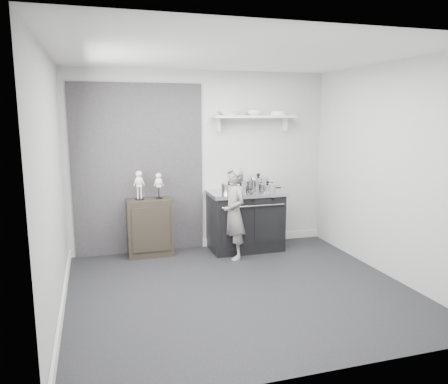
# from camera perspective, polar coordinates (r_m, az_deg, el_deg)

# --- Properties ---
(ground) EXTENTS (4.00, 4.00, 0.00)m
(ground) POSITION_cam_1_polar(r_m,az_deg,el_deg) (5.34, 1.96, -12.60)
(ground) COLOR black
(ground) RESTS_ON ground
(room_shell) EXTENTS (4.02, 3.62, 2.71)m
(room_shell) POSITION_cam_1_polar(r_m,az_deg,el_deg) (5.05, 0.57, 5.31)
(room_shell) COLOR #ADADAA
(room_shell) RESTS_ON ground
(wall_shelf) EXTENTS (1.30, 0.26, 0.24)m
(wall_shelf) POSITION_cam_1_polar(r_m,az_deg,el_deg) (6.77, 3.95, 9.71)
(wall_shelf) COLOR silver
(wall_shelf) RESTS_ON room_shell
(stove) EXTENTS (1.14, 0.71, 0.91)m
(stove) POSITION_cam_1_polar(r_m,az_deg,el_deg) (6.71, 2.79, -3.66)
(stove) COLOR black
(stove) RESTS_ON ground
(side_cabinet) EXTENTS (0.65, 0.38, 0.84)m
(side_cabinet) POSITION_cam_1_polar(r_m,az_deg,el_deg) (6.52, -9.69, -4.55)
(side_cabinet) COLOR black
(side_cabinet) RESTS_ON ground
(child) EXTENTS (0.41, 0.54, 1.33)m
(child) POSITION_cam_1_polar(r_m,az_deg,el_deg) (6.24, 1.30, -2.80)
(child) COLOR slate
(child) RESTS_ON ground
(pot_front_left) EXTENTS (0.32, 0.23, 0.19)m
(pot_front_left) POSITION_cam_1_polar(r_m,az_deg,el_deg) (6.40, 0.66, 0.49)
(pot_front_left) COLOR #BCBCBE
(pot_front_left) RESTS_ON stove
(pot_back_left) EXTENTS (0.37, 0.28, 0.21)m
(pot_back_left) POSITION_cam_1_polar(r_m,az_deg,el_deg) (6.68, 2.35, 0.96)
(pot_back_left) COLOR #BCBCBE
(pot_back_left) RESTS_ON stove
(pot_back_right) EXTENTS (0.41, 0.32, 0.25)m
(pot_back_right) POSITION_cam_1_polar(r_m,az_deg,el_deg) (6.80, 4.49, 1.23)
(pot_back_right) COLOR #BCBCBE
(pot_back_right) RESTS_ON stove
(pot_front_right) EXTENTS (0.34, 0.26, 0.17)m
(pot_front_right) POSITION_cam_1_polar(r_m,az_deg,el_deg) (6.55, 5.71, 0.55)
(pot_front_right) COLOR #BCBCBE
(pot_front_right) RESTS_ON stove
(pot_front_center) EXTENTS (0.29, 0.20, 0.15)m
(pot_front_center) POSITION_cam_1_polar(r_m,az_deg,el_deg) (6.44, 2.19, 0.42)
(pot_front_center) COLOR #BCBCBE
(pot_front_center) RESTS_ON stove
(skeleton_full) EXTENTS (0.14, 0.09, 0.48)m
(skeleton_full) POSITION_cam_1_polar(r_m,az_deg,el_deg) (6.37, -11.03, 1.16)
(skeleton_full) COLOR white
(skeleton_full) RESTS_ON side_cabinet
(skeleton_torso) EXTENTS (0.12, 0.08, 0.43)m
(skeleton_torso) POSITION_cam_1_polar(r_m,az_deg,el_deg) (6.41, -8.53, 1.06)
(skeleton_torso) COLOR white
(skeleton_torso) RESTS_ON side_cabinet
(bowl_large) EXTENTS (0.31, 0.31, 0.08)m
(bowl_large) POSITION_cam_1_polar(r_m,az_deg,el_deg) (6.63, 0.69, 10.31)
(bowl_large) COLOR white
(bowl_large) RESTS_ON wall_shelf
(bowl_small) EXTENTS (0.23, 0.23, 0.07)m
(bowl_small) POSITION_cam_1_polar(r_m,az_deg,el_deg) (6.76, 3.97, 10.28)
(bowl_small) COLOR white
(bowl_small) RESTS_ON wall_shelf
(plate_stack) EXTENTS (0.25, 0.25, 0.06)m
(plate_stack) POSITION_cam_1_polar(r_m,az_deg,el_deg) (6.91, 7.10, 10.17)
(plate_stack) COLOR white
(plate_stack) RESTS_ON wall_shelf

